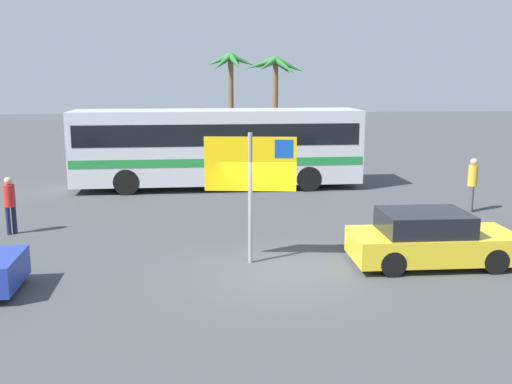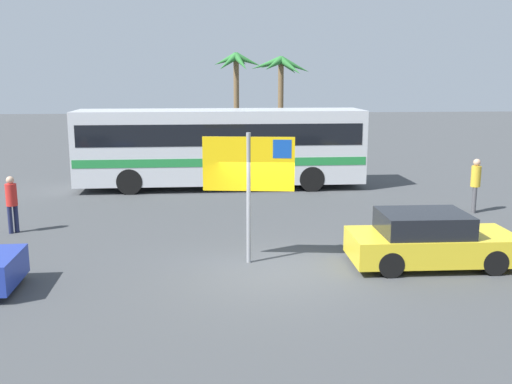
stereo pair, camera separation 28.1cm
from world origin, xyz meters
name	(u,v)px [view 1 (the left image)]	position (x,y,z in m)	size (l,w,h in m)	color
ground	(276,271)	(0.00, 0.00, 0.00)	(120.00, 120.00, 0.00)	#424447
bus_front_coach	(217,144)	(-0.95, 10.68, 1.78)	(11.50, 2.52, 3.17)	silver
ferry_sign	(252,169)	(-0.50, 0.74, 2.33)	(2.19, 0.37, 3.20)	gray
car_yellow	(430,239)	(3.77, 0.14, 0.63)	(3.96, 1.81, 1.32)	yellow
pedestrian_near_sign	(473,180)	(7.40, 5.45, 1.08)	(0.32, 0.32, 1.82)	#4C4C51
pedestrian_by_bus	(10,201)	(-7.19, 4.10, 0.99)	(0.32, 0.32, 1.68)	#1E2347
palm_tree_seaside	(231,74)	(0.30, 21.48, 4.62)	(2.94, 2.89, 5.86)	brown
palm_tree_inland	(275,75)	(2.81, 20.97, 4.59)	(3.49, 3.04, 5.64)	brown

